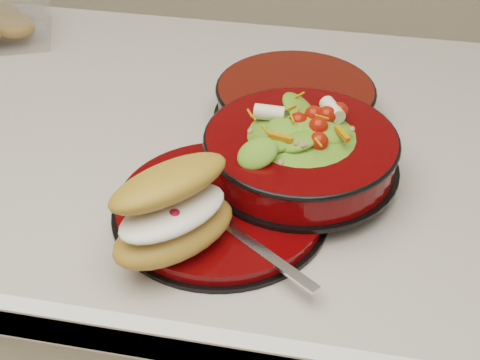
% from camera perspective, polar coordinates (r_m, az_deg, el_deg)
% --- Properties ---
extents(island_counter, '(1.24, 0.74, 0.90)m').
position_cam_1_polar(island_counter, '(1.27, -3.67, -12.65)').
color(island_counter, white).
rests_on(island_counter, ground).
extents(dinner_plate, '(0.27, 0.27, 0.02)m').
position_cam_1_polar(dinner_plate, '(0.81, -1.61, -2.37)').
color(dinner_plate, black).
rests_on(dinner_plate, island_counter).
extents(salad_bowl, '(0.25, 0.25, 0.10)m').
position_cam_1_polar(salad_bowl, '(0.84, 5.23, 3.12)').
color(salad_bowl, black).
rests_on(salad_bowl, dinner_plate).
extents(croissant, '(0.16, 0.18, 0.09)m').
position_cam_1_polar(croissant, '(0.73, -5.61, -2.67)').
color(croissant, '#C1863B').
rests_on(croissant, dinner_plate).
extents(fork, '(0.15, 0.12, 0.00)m').
position_cam_1_polar(fork, '(0.75, 1.12, -5.56)').
color(fork, silver).
rests_on(fork, dinner_plate).
extents(extra_bowl, '(0.24, 0.24, 0.05)m').
position_cam_1_polar(extra_bowl, '(0.98, 4.72, 6.73)').
color(extra_bowl, black).
rests_on(extra_bowl, island_counter).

